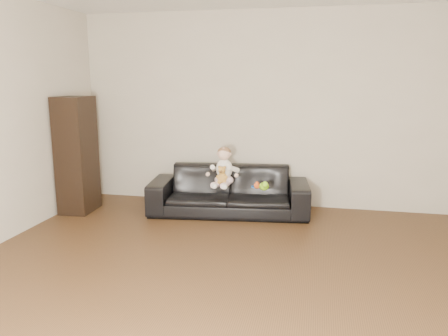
% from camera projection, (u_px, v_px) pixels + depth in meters
% --- Properties ---
extents(floor, '(5.50, 5.50, 0.00)m').
position_uv_depth(floor, '(215.00, 298.00, 3.47)').
color(floor, '#482F19').
rests_on(floor, ground).
extents(wall_back, '(5.00, 0.00, 5.00)m').
position_uv_depth(wall_back, '(262.00, 110.00, 5.84)').
color(wall_back, '#B7AE9A').
rests_on(wall_back, ground).
extents(sofa, '(2.11, 1.03, 0.59)m').
position_uv_depth(sofa, '(229.00, 190.00, 5.64)').
color(sofa, black).
rests_on(sofa, floor).
extents(cabinet, '(0.40, 0.53, 1.49)m').
position_uv_depth(cabinet, '(77.00, 155.00, 5.63)').
color(cabinet, black).
rests_on(cabinet, floor).
extents(shelf_item, '(0.19, 0.26, 0.28)m').
position_uv_depth(shelf_item, '(76.00, 129.00, 5.56)').
color(shelf_item, silver).
rests_on(shelf_item, cabinet).
extents(baby, '(0.36, 0.43, 0.49)m').
position_uv_depth(baby, '(224.00, 169.00, 5.48)').
color(baby, '#FCD5DD').
rests_on(baby, sofa).
extents(teddy_bear, '(0.15, 0.15, 0.22)m').
position_uv_depth(teddy_bear, '(222.00, 175.00, 5.35)').
color(teddy_bear, '#BB8735').
rests_on(teddy_bear, sofa).
extents(toy_green, '(0.12, 0.14, 0.10)m').
position_uv_depth(toy_green, '(264.00, 186.00, 5.26)').
color(toy_green, '#89DE1A').
rests_on(toy_green, sofa).
extents(toy_rattle, '(0.08, 0.08, 0.08)m').
position_uv_depth(toy_rattle, '(257.00, 186.00, 5.34)').
color(toy_rattle, '#DE511A').
rests_on(toy_rattle, sofa).
extents(toy_blue_disc, '(0.13, 0.13, 0.01)m').
position_uv_depth(toy_blue_disc, '(255.00, 187.00, 5.42)').
color(toy_blue_disc, blue).
rests_on(toy_blue_disc, sofa).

